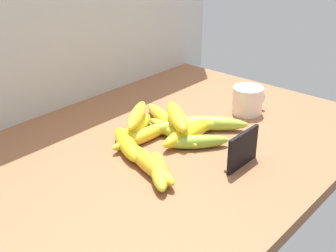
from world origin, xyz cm
name	(u,v)px	position (x,y,z in cm)	size (l,w,h in cm)	color
counter_top	(164,151)	(0.00, 0.00, 1.50)	(110.00, 76.00, 3.00)	brown
chalkboard_sign	(242,150)	(4.25, -19.43, 6.86)	(11.00, 1.80, 8.40)	black
coffee_mug	(248,100)	(30.49, -4.57, 6.86)	(10.06, 8.56, 7.71)	silver
banana_0	(183,127)	(7.90, 0.54, 5.02)	(18.00, 4.04, 4.04)	gold
banana_1	(208,123)	(14.04, -2.74, 4.88)	(20.94, 3.77, 3.77)	#A3C238
banana_2	(127,144)	(-8.14, 4.74, 5.01)	(16.85, 4.02, 4.02)	yellow
banana_3	(159,171)	(-11.85, -8.89, 4.82)	(15.48, 3.64, 3.64)	gold
banana_4	(198,142)	(4.28, -6.88, 4.68)	(15.27, 3.37, 3.37)	#95BF37
banana_5	(137,128)	(-0.10, 9.26, 4.95)	(15.85, 3.90, 3.90)	yellow
banana_6	(146,135)	(-1.29, 5.14, 4.71)	(20.95, 3.42, 3.42)	yellow
banana_7	(149,163)	(-11.26, -5.37, 4.97)	(20.10, 3.95, 3.95)	gold
banana_8	(190,133)	(6.30, -2.80, 5.10)	(19.23, 4.19, 4.19)	yellow
banana_9	(172,132)	(4.39, 1.21, 4.63)	(19.00, 3.27, 3.27)	#ABB630
banana_10	(162,116)	(9.64, 9.44, 4.72)	(16.37, 3.44, 3.44)	yellow
banana_11	(173,113)	(13.31, 8.57, 4.68)	(15.69, 3.37, 3.37)	yellow
banana_12	(177,117)	(5.81, 0.83, 8.34)	(15.82, 4.15, 4.15)	yellow
banana_13	(137,115)	(0.14, 9.26, 8.52)	(16.33, 3.24, 3.24)	yellow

